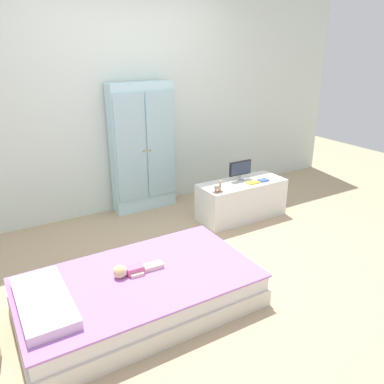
# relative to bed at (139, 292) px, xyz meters

# --- Properties ---
(ground_plane) EXTENTS (10.00, 10.00, 0.02)m
(ground_plane) POSITION_rel_bed_xyz_m (0.67, 0.34, -0.14)
(ground_plane) COLOR tan
(back_wall) EXTENTS (6.40, 0.05, 2.70)m
(back_wall) POSITION_rel_bed_xyz_m (0.67, 1.91, 1.22)
(back_wall) COLOR silver
(back_wall) RESTS_ON ground_plane
(bed) EXTENTS (1.75, 0.99, 0.27)m
(bed) POSITION_rel_bed_xyz_m (0.00, 0.00, 0.00)
(bed) COLOR silver
(bed) RESTS_ON ground_plane
(pillow) EXTENTS (0.32, 0.71, 0.07)m
(pillow) POSITION_rel_bed_xyz_m (-0.67, 0.00, 0.17)
(pillow) COLOR silver
(pillow) RESTS_ON bed
(doll) EXTENTS (0.39, 0.14, 0.10)m
(doll) POSITION_rel_bed_xyz_m (-0.05, 0.06, 0.17)
(doll) COLOR #D6668E
(doll) RESTS_ON bed
(wardrobe) EXTENTS (0.75, 0.25, 1.50)m
(wardrobe) POSITION_rel_bed_xyz_m (0.84, 1.76, 0.62)
(wardrobe) COLOR silver
(wardrobe) RESTS_ON ground_plane
(tv_stand) EXTENTS (1.01, 0.42, 0.43)m
(tv_stand) POSITION_rel_bed_xyz_m (1.68, 0.93, 0.08)
(tv_stand) COLOR silver
(tv_stand) RESTS_ON ground_plane
(tv_monitor) EXTENTS (0.29, 0.10, 0.22)m
(tv_monitor) POSITION_rel_bed_xyz_m (1.70, 1.00, 0.43)
(tv_monitor) COLOR #99999E
(tv_monitor) RESTS_ON tv_stand
(rocking_horse_toy) EXTENTS (0.11, 0.04, 0.13)m
(rocking_horse_toy) POSITION_rel_bed_xyz_m (1.27, 0.80, 0.36)
(rocking_horse_toy) COLOR #8E6642
(rocking_horse_toy) RESTS_ON tv_stand
(book_yellow) EXTENTS (0.14, 0.09, 0.02)m
(book_yellow) POSITION_rel_bed_xyz_m (1.75, 0.84, 0.30)
(book_yellow) COLOR gold
(book_yellow) RESTS_ON tv_stand
(book_blue) EXTENTS (0.11, 0.08, 0.02)m
(book_blue) POSITION_rel_bed_xyz_m (1.91, 0.84, 0.30)
(book_blue) COLOR blue
(book_blue) RESTS_ON tv_stand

